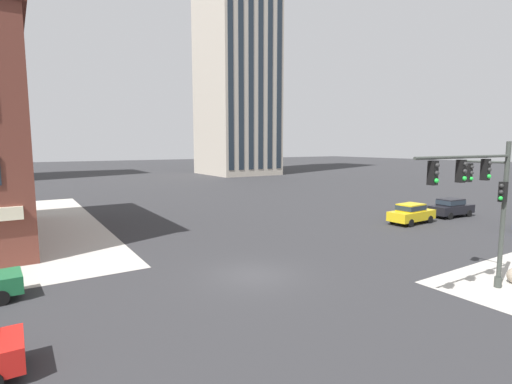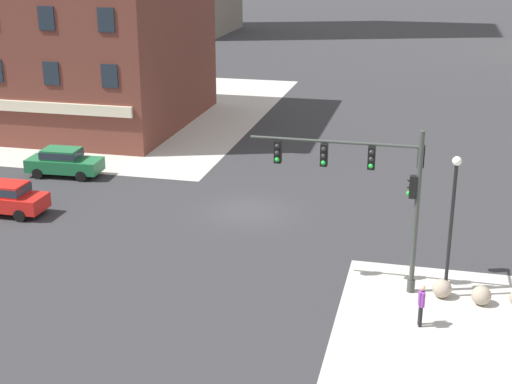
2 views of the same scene
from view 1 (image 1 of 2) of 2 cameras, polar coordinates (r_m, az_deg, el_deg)
The scene contains 4 objects.
ground_plane at distance 19.74m, azimuth -0.38°, elevation -12.33°, with size 320.00×320.00×0.00m, color #2D2D30.
traffic_signal_main at distance 19.16m, azimuth 30.86°, elevation -0.14°, with size 6.82×2.09×6.71m.
car_main_southbound_near at distance 39.44m, azimuth 27.13°, elevation -1.99°, with size 4.51×2.12×1.68m.
car_parked_curb at distance 34.65m, azimuth 22.19°, elevation -2.88°, with size 4.46×2.02×1.68m.
Camera 1 is at (-9.89, -15.79, 6.51)m, focal length 26.76 mm.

